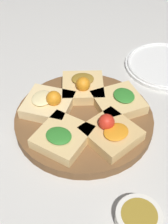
# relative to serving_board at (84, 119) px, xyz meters

# --- Properties ---
(ground_plane) EXTENTS (3.00, 3.00, 0.00)m
(ground_plane) POSITION_rel_serving_board_xyz_m (0.00, 0.00, -0.01)
(ground_plane) COLOR beige
(serving_board) EXTENTS (0.34, 0.34, 0.02)m
(serving_board) POSITION_rel_serving_board_xyz_m (0.00, 0.00, 0.00)
(serving_board) COLOR brown
(serving_board) RESTS_ON ground_plane
(focaccia_slice_0) EXTENTS (0.15, 0.15, 0.06)m
(focaccia_slice_0) POSITION_rel_serving_board_xyz_m (0.08, 0.04, 0.03)
(focaccia_slice_0) COLOR tan
(focaccia_slice_0) RESTS_ON serving_board
(focaccia_slice_1) EXTENTS (0.12, 0.13, 0.04)m
(focaccia_slice_1) POSITION_rel_serving_board_xyz_m (-0.01, 0.09, 0.03)
(focaccia_slice_1) COLOR #DBB775
(focaccia_slice_1) RESTS_ON serving_board
(focaccia_slice_2) EXTENTS (0.13, 0.13, 0.06)m
(focaccia_slice_2) POSITION_rel_serving_board_xyz_m (-0.09, 0.02, 0.03)
(focaccia_slice_2) COLOR #DBB775
(focaccia_slice_2) RESTS_ON serving_board
(focaccia_slice_3) EXTENTS (0.15, 0.15, 0.06)m
(focaccia_slice_3) POSITION_rel_serving_board_xyz_m (-0.05, -0.08, 0.03)
(focaccia_slice_3) COLOR #E5C689
(focaccia_slice_3) RESTS_ON serving_board
(focaccia_slice_4) EXTENTS (0.16, 0.16, 0.04)m
(focaccia_slice_4) POSITION_rel_serving_board_xyz_m (0.07, -0.07, 0.03)
(focaccia_slice_4) COLOR #DBB775
(focaccia_slice_4) RESTS_ON serving_board
(plate_left) EXTENTS (0.24, 0.24, 0.02)m
(plate_left) POSITION_rel_serving_board_xyz_m (-0.17, 0.30, -0.00)
(plate_left) COLOR white
(plate_left) RESTS_ON ground_plane
(dipping_bowl) EXTENTS (0.09, 0.09, 0.03)m
(dipping_bowl) POSITION_rel_serving_board_xyz_m (0.28, 0.03, 0.00)
(dipping_bowl) COLOR silver
(dipping_bowl) RESTS_ON ground_plane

